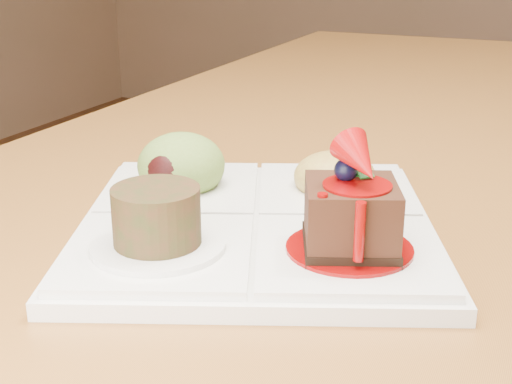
% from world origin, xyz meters
% --- Properties ---
extents(dining_table, '(1.00, 1.80, 0.75)m').
position_xyz_m(dining_table, '(0.00, 0.00, 0.68)').
color(dining_table, brown).
rests_on(dining_table, ground).
extents(sampler_plate, '(0.34, 0.34, 0.10)m').
position_xyz_m(sampler_plate, '(-0.16, -0.25, 0.77)').
color(sampler_plate, silver).
rests_on(sampler_plate, dining_table).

